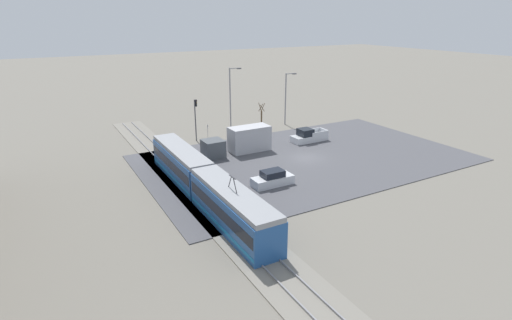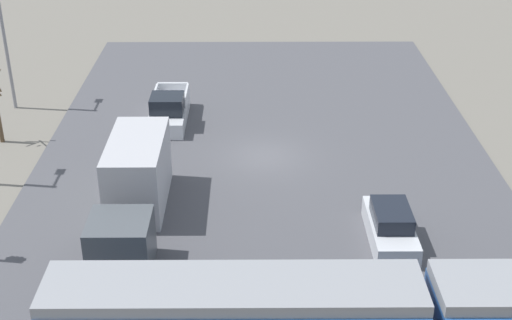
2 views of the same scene
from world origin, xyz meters
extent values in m
plane|color=slate|center=(0.00, 0.00, 0.00)|extent=(320.00, 320.00, 0.00)
cube|color=#4C4C51|center=(0.00, 0.00, 0.04)|extent=(23.67, 39.28, 0.08)
cube|color=gray|center=(1.29, 15.48, 3.24)|extent=(12.05, 2.48, 0.42)
cube|color=#4C5156|center=(5.91, 9.83, 1.17)|extent=(2.47, 2.47, 2.17)
cube|color=#B2B2B7|center=(5.91, 4.73, 1.68)|extent=(2.47, 5.26, 3.20)
cube|color=#196B38|center=(7.15, 4.73, 2.00)|extent=(0.02, 2.63, 0.80)
cube|color=silver|center=(5.48, -4.58, 0.53)|extent=(2.01, 5.26, 0.90)
cube|color=black|center=(5.48, -3.85, 1.47)|extent=(1.85, 1.79, 0.97)
cube|color=silver|center=(6.41, -5.69, 1.24)|extent=(0.12, 2.63, 0.52)
cube|color=silver|center=(4.56, -5.69, 1.24)|extent=(0.12, 2.63, 0.52)
cube|color=silver|center=(5.48, -7.11, 1.24)|extent=(1.85, 0.21, 0.52)
cube|color=red|center=(6.27, -7.19, 0.80)|extent=(0.14, 0.04, 0.18)
cube|color=silver|center=(-5.18, 8.02, 0.54)|extent=(1.78, 4.39, 0.92)
cube|color=black|center=(-5.18, 8.02, 1.34)|extent=(1.53, 2.28, 0.68)
cylinder|color=gray|center=(15.15, -6.86, 4.11)|extent=(0.20, 0.20, 8.21)
camera|label=1|loc=(-37.53, 28.18, 16.54)|focal=28.00mm
camera|label=2|loc=(0.69, 33.53, 17.00)|focal=50.00mm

